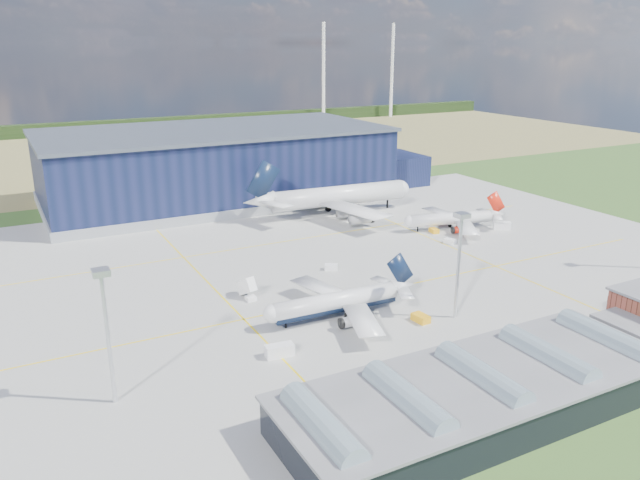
# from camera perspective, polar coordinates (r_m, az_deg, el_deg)

# --- Properties ---
(ground) EXTENTS (600.00, 600.00, 0.00)m
(ground) POSITION_cam_1_polar(r_m,az_deg,el_deg) (153.52, 2.16, -3.68)
(ground) COLOR #2E4D1D
(ground) RESTS_ON ground
(apron) EXTENTS (220.00, 160.00, 0.08)m
(apron) POSITION_cam_1_polar(r_m,az_deg,el_deg) (161.68, 0.38, -2.54)
(apron) COLOR gray
(apron) RESTS_ON ground
(farmland) EXTENTS (600.00, 220.00, 0.01)m
(farmland) POSITION_cam_1_polar(r_m,az_deg,el_deg) (355.49, -16.03, 7.89)
(farmland) COLOR olive
(farmland) RESTS_ON ground
(treeline) EXTENTS (600.00, 8.00, 8.00)m
(treeline) POSITION_cam_1_polar(r_m,az_deg,el_deg) (432.81, -18.41, 9.84)
(treeline) COLOR black
(treeline) RESTS_ON ground
(hangar) EXTENTS (145.00, 62.00, 26.10)m
(hangar) POSITION_cam_1_polar(r_m,az_deg,el_deg) (235.07, -8.90, 6.57)
(hangar) COLOR #101837
(hangar) RESTS_ON ground
(glass_concourse) EXTENTS (78.00, 23.00, 8.60)m
(glass_concourse) POSITION_cam_1_polar(r_m,az_deg,el_deg) (105.10, 15.94, -12.79)
(glass_concourse) COLOR black
(glass_concourse) RESTS_ON ground
(light_mast_west) EXTENTS (2.60, 2.60, 23.00)m
(light_mast_west) POSITION_cam_1_polar(r_m,az_deg,el_deg) (102.61, -19.01, -6.51)
(light_mast_west) COLOR silver
(light_mast_west) RESTS_ON ground
(light_mast_center) EXTENTS (2.60, 2.60, 23.00)m
(light_mast_center) POSITION_cam_1_polar(r_m,az_deg,el_deg) (130.81, 12.65, -0.76)
(light_mast_center) COLOR silver
(light_mast_center) RESTS_ON ground
(airliner_navy) EXTENTS (37.44, 36.67, 11.83)m
(airliner_navy) POSITION_cam_1_polar(r_m,az_deg,el_deg) (130.71, 1.42, -4.78)
(airliner_navy) COLOR silver
(airliner_navy) RESTS_ON ground
(airliner_red) EXTENTS (41.74, 41.20, 11.19)m
(airliner_red) POSITION_cam_1_polar(r_m,az_deg,el_deg) (197.11, 11.88, 2.49)
(airliner_red) COLOR silver
(airliner_red) RESTS_ON ground
(airliner_widebody) EXTENTS (64.90, 63.68, 19.80)m
(airliner_widebody) POSITION_cam_1_polar(r_m,az_deg,el_deg) (210.18, 1.73, 5.00)
(airliner_widebody) COLOR silver
(airliner_widebody) RESTS_ON ground
(gse_tug_a) EXTENTS (2.67, 4.02, 1.59)m
(gse_tug_a) POSITION_cam_1_polar(r_m,az_deg,el_deg) (132.70, 9.19, -7.07)
(gse_tug_a) COLOR #F9AD15
(gse_tug_a) RESTS_ON ground
(gse_tug_b) EXTENTS (3.55, 3.82, 1.38)m
(gse_tug_b) POSITION_cam_1_polar(r_m,az_deg,el_deg) (106.16, 2.96, -13.61)
(gse_tug_b) COLOR #F9AD15
(gse_tug_b) RESTS_ON ground
(gse_van_a) EXTENTS (5.55, 2.90, 2.32)m
(gse_van_a) POSITION_cam_1_polar(r_m,az_deg,el_deg) (117.63, -3.72, -10.05)
(gse_van_a) COLOR white
(gse_van_a) RESTS_ON ground
(gse_cart_a) EXTENTS (3.10, 3.74, 1.39)m
(gse_cart_a) POSITION_cam_1_polar(r_m,az_deg,el_deg) (184.78, 11.80, -0.10)
(gse_cart_a) COLOR white
(gse_cart_a) RESTS_ON ground
(gse_van_b) EXTENTS (5.72, 4.92, 2.41)m
(gse_van_b) POSITION_cam_1_polar(r_m,az_deg,el_deg) (202.79, 16.30, 1.28)
(gse_van_b) COLOR white
(gse_van_b) RESTS_ON ground
(gse_tug_c) EXTENTS (2.48, 3.50, 1.42)m
(gse_tug_c) POSITION_cam_1_polar(r_m,az_deg,el_deg) (194.16, 10.38, 0.85)
(gse_tug_c) COLOR #F9AD15
(gse_tug_c) RESTS_ON ground
(gse_cart_b) EXTENTS (3.95, 3.53, 1.43)m
(gse_cart_b) POSITION_cam_1_polar(r_m,az_deg,el_deg) (160.05, 1.03, -2.50)
(gse_cart_b) COLOR white
(gse_cart_b) RESTS_ON ground
(airstair) EXTENTS (3.09, 5.43, 3.27)m
(airstair) POSITION_cam_1_polar(r_m,az_deg,el_deg) (143.99, -6.72, -4.58)
(airstair) COLOR white
(airstair) RESTS_ON ground
(car_b) EXTENTS (3.84, 2.62, 1.20)m
(car_b) POSITION_cam_1_polar(r_m,az_deg,el_deg) (141.77, 24.67, -6.98)
(car_b) COLOR #99999E
(car_b) RESTS_ON ground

